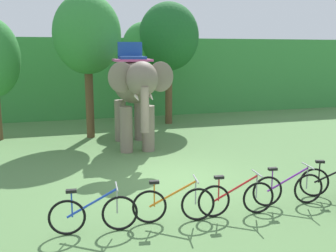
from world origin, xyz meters
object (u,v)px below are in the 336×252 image
Objects in this scene: tree_center at (169,37)px; bike_purple at (288,189)px; tree_center_right at (87,35)px; elephant at (134,87)px; bike_orange at (174,204)px; bike_blue at (93,214)px; tree_center_left at (144,48)px; bike_red at (236,198)px; bike_black at (335,182)px.

tree_center is 11.15m from bike_purple.
tree_center_right is 1.35× the size of elephant.
bike_purple is (2.76, 0.12, 0.00)m from bike_orange.
bike_blue is at bearing -179.39° from bike_orange.
bike_red is (-0.72, -11.46, -3.22)m from tree_center_left.
bike_red and bike_black have the same top height.
bike_blue is at bearing -113.92° from tree_center.
elephant is at bearing 120.23° from bike_black.
bike_orange is 1.04× the size of bike_black.
tree_center is 3.35× the size of bike_orange.
elephant reaches higher than bike_purple.
bike_red is at bearing -0.92° from bike_blue.
bike_black is (2.76, 0.29, 0.00)m from bike_red.
bike_orange is 4.14m from bike_black.
tree_center reaches higher than tree_center_left.
bike_purple is at bearing -67.10° from tree_center_right.
bike_blue and bike_black have the same top height.
tree_center_right is 3.46× the size of bike_black.
bike_orange is at bearing -106.27° from tree_center.
tree_center is 1.36× the size of elephant.
bike_blue and bike_orange have the same top height.
bike_black is (1.03, -10.41, -3.69)m from tree_center.
bike_black is (3.59, -6.16, -1.82)m from elephant.
bike_blue is 5.76m from bike_black.
elephant is (-1.55, -5.02, -1.40)m from tree_center_left.
tree_center_right is at bearing 84.70° from bike_blue.
tree_center is at bearing 58.99° from elephant.
bike_purple is 1.05× the size of bike_black.
bike_orange is at bearing -177.57° from bike_purple.
bike_black is at bearing 3.07° from bike_orange.
bike_blue is (-2.17, -6.40, -1.82)m from elephant.
bike_purple is (-0.34, -10.51, -3.69)m from tree_center.
bike_blue and bike_red have the same top height.
elephant reaches higher than bike_red.
tree_center_right is 4.07m from tree_center_left.
tree_center is 11.44m from bike_red.
tree_center is at bearing 80.83° from bike_red.
bike_black is (5.76, 0.24, 0.00)m from bike_blue.
bike_blue is (-3.72, -11.42, -3.22)m from tree_center_left.
elephant reaches higher than bike_orange.
tree_center_left reaches higher than bike_purple.
tree_center_left is 2.82× the size of bike_blue.
tree_center is 11.67m from bike_orange.
tree_center_right is 3.30× the size of bike_red.
bike_black is (4.96, -8.38, -3.67)m from tree_center_right.
tree_center_left reaches higher than bike_red.
bike_red is (1.38, -0.07, 0.00)m from bike_orange.
tree_center_right reaches higher than bike_blue.
elephant is 2.57× the size of bike_black.
tree_center_left is 1.35m from tree_center.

